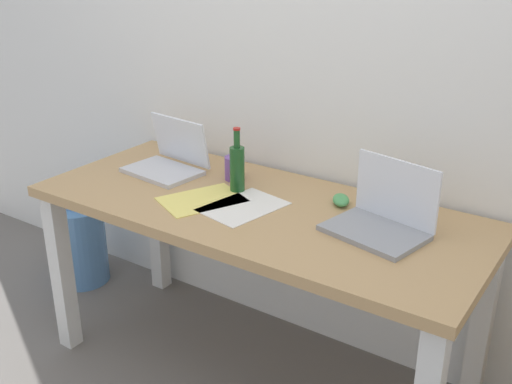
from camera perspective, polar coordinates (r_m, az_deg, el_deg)
name	(u,v)px	position (r m, az deg, el deg)	size (l,w,h in m)	color
ground_plane	(256,371)	(2.63, 0.00, -16.32)	(8.00, 8.00, 0.00)	slate
back_wall	(317,37)	(2.43, 5.65, 14.12)	(5.20, 0.08, 2.60)	white
desk	(256,230)	(2.28, 0.00, -3.59)	(1.69, 0.71, 0.75)	tan
laptop_left	(169,160)	(2.57, -8.14, 2.92)	(0.33, 0.27, 0.22)	silver
laptop_right	(382,217)	(2.06, 11.64, -2.33)	(0.35, 0.29, 0.23)	gray
beer_bottle	(237,167)	(2.32, -1.76, 2.33)	(0.06, 0.06, 0.25)	#1E5123
computer_mouse	(341,200)	(2.25, 7.91, -0.74)	(0.06, 0.10, 0.03)	#4C9E56
coffee_mug	(235,168)	(2.46, -2.00, 2.24)	(0.08, 0.08, 0.10)	#724799
paper_sheet_center	(243,207)	(2.22, -1.20, -1.38)	(0.21, 0.30, 0.00)	white
paper_yellow_folder	(202,200)	(2.28, -5.06, -0.72)	(0.21, 0.30, 0.00)	#F4E06B
water_cooler_jug	(80,243)	(3.26, -16.06, -4.63)	(0.27, 0.27, 0.46)	#598CC6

